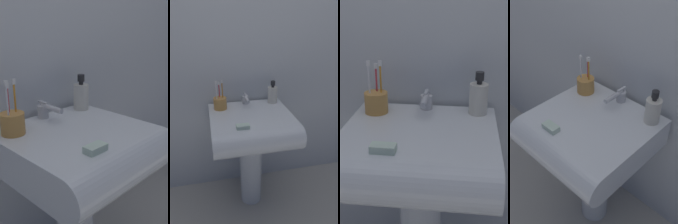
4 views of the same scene
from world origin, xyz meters
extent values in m
cube|color=silver|center=(0.00, 0.28, 1.20)|extent=(5.00, 0.05, 2.40)
cylinder|color=white|center=(0.00, 0.00, 0.29)|extent=(0.16, 0.16, 0.59)
cube|color=white|center=(0.00, 0.00, 0.66)|extent=(0.53, 0.46, 0.15)
cylinder|color=white|center=(0.00, -0.23, 0.66)|extent=(0.53, 0.15, 0.15)
cylinder|color=silver|center=(0.00, 0.19, 0.76)|extent=(0.05, 0.05, 0.06)
cylinder|color=silver|center=(0.00, 0.13, 0.79)|extent=(0.02, 0.12, 0.02)
cube|color=silver|center=(0.00, 0.19, 0.80)|extent=(0.01, 0.06, 0.01)
cylinder|color=#D19347|center=(-0.19, 0.13, 0.77)|extent=(0.09, 0.09, 0.08)
cylinder|color=white|center=(-0.21, 0.12, 0.83)|extent=(0.01, 0.01, 0.17)
cube|color=white|center=(-0.21, 0.12, 0.93)|extent=(0.01, 0.01, 0.02)
cylinder|color=orange|center=(-0.17, 0.13, 0.83)|extent=(0.01, 0.01, 0.17)
cube|color=white|center=(-0.17, 0.13, 0.93)|extent=(0.01, 0.01, 0.02)
cylinder|color=#D83F4C|center=(-0.19, 0.14, 0.83)|extent=(0.01, 0.01, 0.15)
cube|color=white|center=(-0.19, 0.14, 0.91)|extent=(0.01, 0.01, 0.02)
cylinder|color=silver|center=(0.20, 0.16, 0.79)|extent=(0.07, 0.07, 0.12)
cylinder|color=#262628|center=(0.20, 0.16, 0.86)|extent=(0.02, 0.02, 0.01)
cylinder|color=#262628|center=(0.20, 0.16, 0.88)|extent=(0.03, 0.03, 0.03)
cube|color=silver|center=(-0.08, -0.19, 0.75)|extent=(0.08, 0.04, 0.02)
camera|label=1|loc=(-0.68, -0.73, 1.13)|focal=45.00mm
camera|label=2|loc=(-0.27, -1.28, 1.34)|focal=35.00mm
camera|label=3|loc=(0.15, -1.07, 1.22)|focal=55.00mm
camera|label=4|loc=(0.69, -0.72, 1.55)|focal=45.00mm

